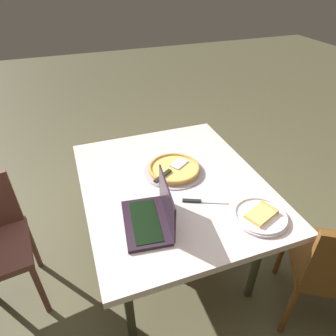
{
  "coord_description": "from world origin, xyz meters",
  "views": [
    {
      "loc": [
        -1.25,
        0.48,
        1.79
      ],
      "look_at": [
        0.01,
        0.02,
        0.84
      ],
      "focal_mm": 31.88,
      "sensor_mm": 36.0,
      "label": 1
    }
  ],
  "objects_px": {
    "dining_table": "(173,191)",
    "table_knife": "(200,201)",
    "pizza_tray": "(174,169)",
    "laptop": "(153,215)",
    "pizza_plate": "(261,216)"
  },
  "relations": [
    {
      "from": "pizza_tray",
      "to": "dining_table",
      "type": "bearing_deg",
      "value": 156.23
    },
    {
      "from": "laptop",
      "to": "pizza_tray",
      "type": "height_order",
      "value": "laptop"
    },
    {
      "from": "pizza_tray",
      "to": "laptop",
      "type": "bearing_deg",
      "value": 145.75
    },
    {
      "from": "dining_table",
      "to": "laptop",
      "type": "height_order",
      "value": "laptop"
    },
    {
      "from": "pizza_plate",
      "to": "table_knife",
      "type": "height_order",
      "value": "pizza_plate"
    },
    {
      "from": "pizza_plate",
      "to": "table_knife",
      "type": "relative_size",
      "value": 1.21
    },
    {
      "from": "dining_table",
      "to": "pizza_tray",
      "type": "distance_m",
      "value": 0.13
    },
    {
      "from": "pizza_plate",
      "to": "table_knife",
      "type": "xyz_separation_m",
      "value": [
        0.2,
        0.23,
        -0.01
      ]
    },
    {
      "from": "pizza_tray",
      "to": "table_knife",
      "type": "height_order",
      "value": "pizza_tray"
    },
    {
      "from": "pizza_plate",
      "to": "pizza_tray",
      "type": "height_order",
      "value": "same"
    },
    {
      "from": "dining_table",
      "to": "table_knife",
      "type": "distance_m",
      "value": 0.23
    },
    {
      "from": "dining_table",
      "to": "table_knife",
      "type": "height_order",
      "value": "table_knife"
    },
    {
      "from": "laptop",
      "to": "pizza_tray",
      "type": "distance_m",
      "value": 0.43
    },
    {
      "from": "dining_table",
      "to": "pizza_plate",
      "type": "xyz_separation_m",
      "value": [
        -0.41,
        -0.3,
        0.08
      ]
    },
    {
      "from": "laptop",
      "to": "pizza_tray",
      "type": "bearing_deg",
      "value": -34.25
    }
  ]
}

